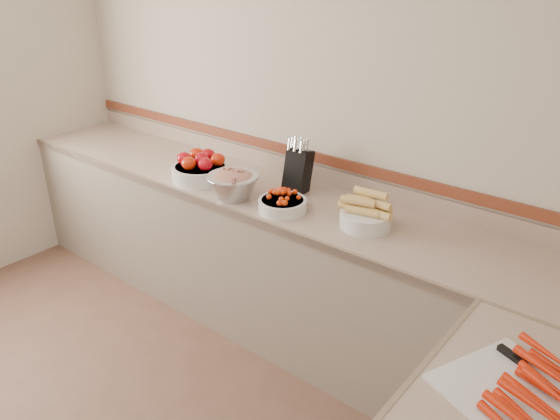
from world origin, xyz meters
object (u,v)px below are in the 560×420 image
Objects in this scene: tomato_bowl at (200,168)px; cutting_board at (531,398)px; knife_block at (298,169)px; cherry_tomato_bowl at (282,203)px; corn_bowl at (366,214)px; rhubarb_bowl at (233,184)px.

tomato_bowl is 2.23m from cutting_board.
cherry_tomato_bowl is (0.11, -0.28, -0.08)m from knife_block.
corn_bowl is at bearing -16.36° from knife_block.
rhubarb_bowl is 1.87m from cutting_board.
corn_bowl is (0.55, -0.16, -0.06)m from knife_block.
knife_block is 0.39m from rhubarb_bowl.
tomato_bowl is at bearing -175.93° from corn_bowl.
knife_block is at bearing 23.30° from tomato_bowl.
corn_bowl is at bearing 144.34° from cutting_board.
knife_block is 0.53× the size of cutting_board.
corn_bowl reaches higher than cutting_board.
knife_block is at bearing 56.45° from rhubarb_bowl.
cutting_board is (1.02, -0.73, -0.04)m from corn_bowl.
corn_bowl is (1.11, 0.08, -0.01)m from tomato_bowl.
cutting_board is (1.78, -0.57, -0.06)m from rhubarb_bowl.
rhubarb_bowl is (-0.76, -0.16, 0.02)m from corn_bowl.
rhubarb_bowl is at bearing -12.56° from tomato_bowl.
knife_block reaches higher than cutting_board.
corn_bowl is at bearing 15.20° from cherry_tomato_bowl.
corn_bowl is 0.78m from rhubarb_bowl.
rhubarb_bowl is (-0.21, -0.32, -0.04)m from knife_block.
rhubarb_bowl reaches higher than cutting_board.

